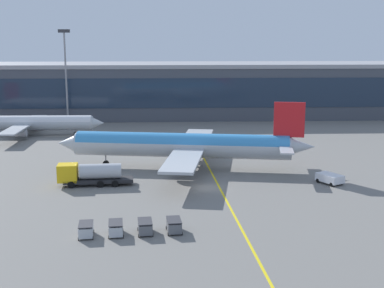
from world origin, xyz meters
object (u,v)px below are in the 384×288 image
at_px(fuel_tanker, 90,174).
at_px(commuter_jet_far, 28,123).
at_px(baggage_cart_2, 145,227).
at_px(baggage_cart_3, 174,225).
at_px(pushback_tug, 329,178).
at_px(baggage_cart_0, 86,230).
at_px(baggage_cart_1, 116,228).
at_px(main_airliner, 183,145).

bearing_deg(fuel_tanker, commuter_jet_far, 115.27).
distance_m(baggage_cart_2, baggage_cart_3, 3.20).
bearing_deg(baggage_cart_2, pushback_tug, 36.22).
relative_size(baggage_cart_0, baggage_cart_1, 1.00).
bearing_deg(fuel_tanker, pushback_tug, -0.70).
bearing_deg(main_airliner, baggage_cart_2, -99.71).
bearing_deg(baggage_cart_0, baggage_cart_2, 5.55).
height_order(fuel_tanker, baggage_cart_2, fuel_tanker).
distance_m(main_airliner, fuel_tanker, 16.88).
relative_size(fuel_tanker, baggage_cart_2, 3.92).
bearing_deg(fuel_tanker, baggage_cart_1, -74.46).
distance_m(baggage_cart_0, baggage_cart_1, 3.20).
xyz_separation_m(main_airliner, baggage_cart_2, (-5.00, -29.25, -3.14)).
distance_m(pushback_tug, baggage_cart_0, 38.28).
relative_size(baggage_cart_1, baggage_cart_3, 1.00).
bearing_deg(baggage_cart_2, main_airliner, 80.29).
xyz_separation_m(fuel_tanker, baggage_cart_1, (5.57, -20.02, -0.96)).
bearing_deg(pushback_tug, baggage_cart_1, -146.42).
xyz_separation_m(baggage_cart_0, baggage_cart_2, (6.37, 0.62, 0.00)).
bearing_deg(main_airliner, fuel_tanker, -145.26).
bearing_deg(pushback_tug, baggage_cart_2, -143.78).
xyz_separation_m(baggage_cart_2, baggage_cart_3, (3.18, 0.31, 0.00)).
xyz_separation_m(main_airliner, baggage_cart_1, (-8.19, -29.56, -3.14)).
bearing_deg(baggage_cart_3, fuel_tanker, 121.60).
bearing_deg(commuter_jet_far, baggage_cart_1, -67.80).
distance_m(pushback_tug, commuter_jet_far, 68.19).
xyz_separation_m(pushback_tug, commuter_jet_far, (-54.32, 41.17, 1.99)).
height_order(baggage_cart_0, baggage_cart_3, same).
relative_size(baggage_cart_3, commuter_jet_far, 0.08).
height_order(baggage_cart_0, commuter_jet_far, commuter_jet_far).
bearing_deg(baggage_cart_0, baggage_cart_3, 5.55).
bearing_deg(pushback_tug, commuter_jet_far, 142.84).
xyz_separation_m(main_airliner, pushback_tug, (21.33, -9.97, -3.07)).
bearing_deg(baggage_cart_3, pushback_tug, 39.35).
bearing_deg(commuter_jet_far, baggage_cart_2, -65.16).
height_order(fuel_tanker, commuter_jet_far, commuter_jet_far).
bearing_deg(commuter_jet_far, baggage_cart_0, -70.51).
xyz_separation_m(fuel_tanker, commuter_jet_far, (-19.24, 40.75, 1.09)).
distance_m(main_airliner, baggage_cart_1, 30.84).
relative_size(baggage_cart_0, baggage_cart_3, 1.00).
relative_size(pushback_tug, baggage_cart_0, 1.59).
distance_m(fuel_tanker, baggage_cart_2, 21.59).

